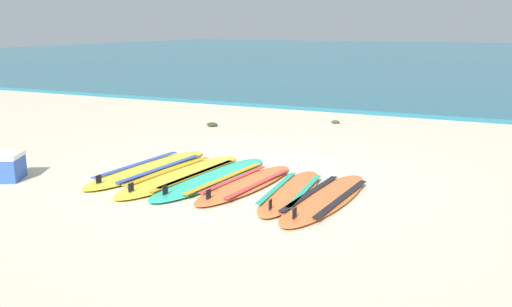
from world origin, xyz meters
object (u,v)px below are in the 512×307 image
object	(u,v)px
surfboard_3	(246,184)
surfboard_4	(291,192)
cooler_box	(10,166)
surfboard_2	(212,178)
surfboard_0	(149,168)
surfboard_5	(326,198)
surfboard_1	(182,175)

from	to	relation	value
surfboard_3	surfboard_4	xyz separation A→B (m)	(0.67, -0.07, 0.00)
surfboard_3	surfboard_4	bearing A→B (deg)	-6.36
cooler_box	surfboard_3	bearing A→B (deg)	18.63
surfboard_2	surfboard_4	distance (m)	1.23
surfboard_2	cooler_box	xyz separation A→B (m)	(-2.60, -1.13, 0.16)
surfboard_0	cooler_box	world-z (taller)	cooler_box
surfboard_0	surfboard_3	bearing A→B (deg)	-3.88
surfboard_4	surfboard_0	bearing A→B (deg)	175.41
surfboard_0	surfboard_5	distance (m)	2.82
cooler_box	surfboard_0	bearing A→B (deg)	38.09
surfboard_2	surfboard_4	xyz separation A→B (m)	(1.22, -0.14, 0.00)
surfboard_0	surfboard_4	xyz separation A→B (m)	(2.32, -0.19, 0.00)
surfboard_1	surfboard_3	distance (m)	1.02
surfboard_0	surfboard_2	distance (m)	1.10
surfboard_3	cooler_box	distance (m)	3.34
surfboard_5	cooler_box	world-z (taller)	cooler_box
surfboard_4	surfboard_5	xyz separation A→B (m)	(0.49, -0.06, -0.00)
surfboard_3	cooler_box	xyz separation A→B (m)	(-3.16, -1.07, 0.16)
cooler_box	surfboard_5	bearing A→B (deg)	12.17
surfboard_1	surfboard_0	bearing A→B (deg)	170.78
surfboard_0	surfboard_5	xyz separation A→B (m)	(2.81, -0.25, 0.00)
surfboard_1	surfboard_4	distance (m)	1.69
surfboard_4	cooler_box	xyz separation A→B (m)	(-3.83, -0.99, 0.16)
surfboard_2	cooler_box	bearing A→B (deg)	-156.57
surfboard_0	cooler_box	size ratio (longest dim) A/B	4.71
surfboard_0	surfboard_1	distance (m)	0.65
surfboard_3	surfboard_1	bearing A→B (deg)	179.50
surfboard_2	surfboard_3	distance (m)	0.56
surfboard_0	cooler_box	distance (m)	1.92
surfboard_4	cooler_box	world-z (taller)	cooler_box
surfboard_2	surfboard_1	bearing A→B (deg)	-173.40
surfboard_1	cooler_box	size ratio (longest dim) A/B	4.81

